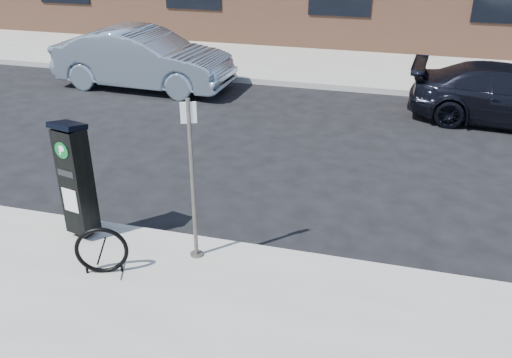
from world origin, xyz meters
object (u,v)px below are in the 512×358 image
(sign_pole, at_px, (192,183))
(bike_rack, at_px, (102,251))
(parking_kiosk, at_px, (76,179))
(car_dark, at_px, (512,96))
(car_silver, at_px, (143,59))

(sign_pole, bearing_deg, bike_rack, -170.08)
(sign_pole, bearing_deg, parking_kiosk, 154.15)
(parking_kiosk, relative_size, bike_rack, 2.59)
(parking_kiosk, distance_m, sign_pole, 1.74)
(sign_pole, xyz_separation_m, car_dark, (4.81, 6.95, -0.60))
(parking_kiosk, relative_size, sign_pole, 0.79)
(car_silver, bearing_deg, bike_rack, -155.20)
(parking_kiosk, height_order, car_dark, parking_kiosk)
(sign_pole, xyz_separation_m, car_silver, (-4.27, 7.31, -0.46))
(bike_rack, bearing_deg, sign_pole, 13.62)
(car_silver, distance_m, car_dark, 9.09)
(parking_kiosk, height_order, car_silver, parking_kiosk)
(parking_kiosk, relative_size, car_dark, 0.39)
(parking_kiosk, xyz_separation_m, sign_pole, (1.73, -0.06, 0.20))
(sign_pole, bearing_deg, car_silver, 96.40)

